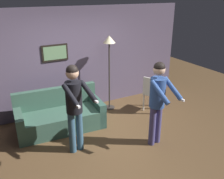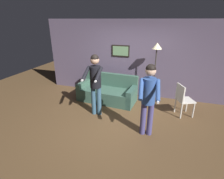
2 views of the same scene
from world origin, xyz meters
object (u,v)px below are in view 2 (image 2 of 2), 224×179
object	(u,v)px
couch	(107,92)
dining_chair_distant	(183,98)
torchiere_lamp	(156,55)
person_standing_right	(149,94)
person_standing_left	(95,80)

from	to	relation	value
couch	dining_chair_distant	xyz separation A→B (m)	(2.34, -0.31, 0.25)
torchiere_lamp	person_standing_right	xyz separation A→B (m)	(0.03, -1.91, -0.53)
person_standing_left	dining_chair_distant	xyz separation A→B (m)	(2.33, 0.70, -0.54)
torchiere_lamp	dining_chair_distant	bearing A→B (deg)	-37.96
torchiere_lamp	person_standing_right	bearing A→B (deg)	-89.04
torchiere_lamp	person_standing_right	distance (m)	1.98
torchiere_lamp	person_standing_left	bearing A→B (deg)	-136.70
torchiere_lamp	person_standing_right	world-z (taller)	torchiere_lamp
couch	torchiere_lamp	distance (m)	1.99
torchiere_lamp	dining_chair_distant	size ratio (longest dim) A/B	2.07
person_standing_left	person_standing_right	distance (m)	1.58
dining_chair_distant	person_standing_left	bearing A→B (deg)	-163.41
couch	person_standing_right	size ratio (longest dim) A/B	1.13
couch	dining_chair_distant	distance (m)	2.38
couch	person_standing_right	world-z (taller)	person_standing_right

